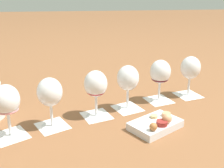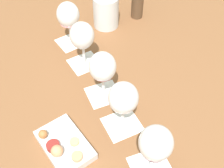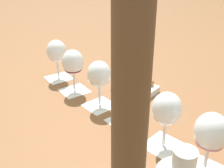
# 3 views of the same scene
# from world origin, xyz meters

# --- Properties ---
(ground_plane) EXTENTS (8.00, 8.00, 0.00)m
(ground_plane) POSITION_xyz_m (0.00, 0.00, 0.00)
(ground_plane) COLOR brown
(tasting_card_0) EXTENTS (0.13, 0.14, 0.00)m
(tasting_card_0) POSITION_xyz_m (-0.33, -0.13, 0.00)
(tasting_card_0) COLOR white
(tasting_card_0) RESTS_ON ground_plane
(tasting_card_1) EXTENTS (0.13, 0.13, 0.00)m
(tasting_card_1) POSITION_xyz_m (-0.21, -0.08, 0.00)
(tasting_card_1) COLOR white
(tasting_card_1) RESTS_ON ground_plane
(tasting_card_2) EXTENTS (0.12, 0.13, 0.00)m
(tasting_card_2) POSITION_xyz_m (-0.06, -0.02, 0.00)
(tasting_card_2) COLOR white
(tasting_card_2) RESTS_ON ground_plane
(tasting_card_3) EXTENTS (0.13, 0.13, 0.00)m
(tasting_card_3) POSITION_xyz_m (0.06, 0.03, 0.00)
(tasting_card_3) COLOR white
(tasting_card_3) RESTS_ON ground_plane
(tasting_card_4) EXTENTS (0.12, 0.12, 0.00)m
(tasting_card_4) POSITION_xyz_m (0.20, 0.09, 0.00)
(tasting_card_4) COLOR white
(tasting_card_4) RESTS_ON ground_plane
(tasting_card_5) EXTENTS (0.12, 0.12, 0.00)m
(tasting_card_5) POSITION_xyz_m (0.34, 0.13, 0.00)
(tasting_card_5) COLOR white
(tasting_card_5) RESTS_ON ground_plane
(wine_glass_0) EXTENTS (0.08, 0.08, 0.17)m
(wine_glass_0) POSITION_xyz_m (-0.33, -0.13, 0.11)
(wine_glass_0) COLOR white
(wine_glass_0) RESTS_ON tasting_card_0
(wine_glass_1) EXTENTS (0.08, 0.08, 0.17)m
(wine_glass_1) POSITION_xyz_m (-0.21, -0.08, 0.11)
(wine_glass_1) COLOR white
(wine_glass_1) RESTS_ON tasting_card_1
(wine_glass_2) EXTENTS (0.08, 0.08, 0.17)m
(wine_glass_2) POSITION_xyz_m (-0.06, -0.02, 0.11)
(wine_glass_2) COLOR white
(wine_glass_2) RESTS_ON tasting_card_2
(wine_glass_3) EXTENTS (0.08, 0.08, 0.17)m
(wine_glass_3) POSITION_xyz_m (0.06, 0.03, 0.11)
(wine_glass_3) COLOR white
(wine_glass_3) RESTS_ON tasting_card_3
(wine_glass_4) EXTENTS (0.08, 0.08, 0.17)m
(wine_glass_4) POSITION_xyz_m (0.20, 0.09, 0.11)
(wine_glass_4) COLOR white
(wine_glass_4) RESTS_ON tasting_card_4
(wine_glass_5) EXTENTS (0.08, 0.08, 0.17)m
(wine_glass_5) POSITION_xyz_m (0.34, 0.13, 0.11)
(wine_glass_5) COLOR white
(wine_glass_5) RESTS_ON tasting_card_5
(snack_dish) EXTENTS (0.19, 0.18, 0.06)m
(snack_dish) POSITION_xyz_m (0.13, -0.14, 0.02)
(snack_dish) COLOR silver
(snack_dish) RESTS_ON ground_plane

